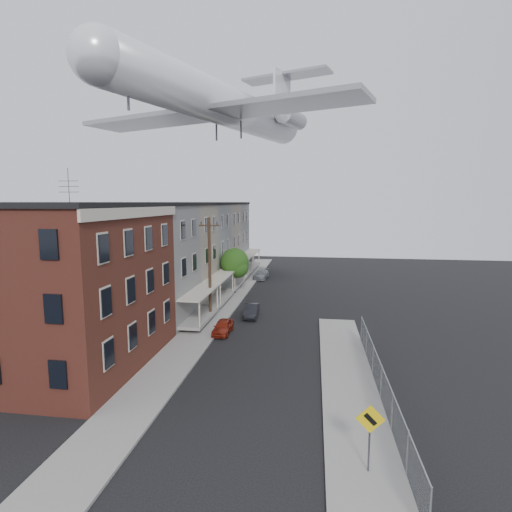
{
  "coord_description": "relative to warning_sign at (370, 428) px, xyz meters",
  "views": [
    {
      "loc": [
        3.38,
        -15.46,
        10.3
      ],
      "look_at": [
        -0.31,
        9.8,
        6.84
      ],
      "focal_mm": 28.0,
      "sensor_mm": 36.0,
      "label": 1
    }
  ],
  "objects": [
    {
      "name": "car_far",
      "position": [
        -9.2,
        38.27,
        -1.28
      ],
      "size": [
        1.95,
        4.23,
        1.2
      ],
      "primitive_type": "imported",
      "rotation": [
        0.0,
        0.0,
        -0.07
      ],
      "color": "gray",
      "rests_on": "ground"
    },
    {
      "name": "chainlink_fence",
      "position": [
        1.4,
        6.03,
        -0.89
      ],
      "size": [
        0.06,
        18.06,
        1.9
      ],
      "color": "gray",
      "rests_on": "ground"
    },
    {
      "name": "car_mid",
      "position": [
        -7.69,
        20.16,
        -1.31
      ],
      "size": [
        1.4,
        3.52,
        1.14
      ],
      "primitive_type": "imported",
      "rotation": [
        0.0,
        0.0,
        0.06
      ],
      "color": "black",
      "rests_on": "ground"
    },
    {
      "name": "street_tree",
      "position": [
        -10.87,
        28.95,
        1.57
      ],
      "size": [
        3.22,
        3.2,
        5.2
      ],
      "color": "black",
      "rests_on": "ground"
    },
    {
      "name": "ground",
      "position": [
        -5.6,
        1.03,
        -1.88
      ],
      "size": [
        120.0,
        120.0,
        0.0
      ],
      "primitive_type": "plane",
      "color": "black",
      "rests_on": "ground"
    },
    {
      "name": "row_house_b",
      "position": [
        -17.56,
        24.53,
        3.25
      ],
      "size": [
        11.98,
        7.0,
        10.3
      ],
      "color": "#716859",
      "rests_on": "ground"
    },
    {
      "name": "warning_sign",
      "position": [
        0.0,
        0.0,
        0.0
      ],
      "size": [
        1.1,
        0.11,
        2.8
      ],
      "color": "#515156",
      "rests_on": "ground"
    },
    {
      "name": "sidewalk_right",
      "position": [
        -0.1,
        7.03,
        -1.82
      ],
      "size": [
        3.0,
        26.0,
        0.12
      ],
      "primitive_type": "cube",
      "color": "gray",
      "rests_on": "ground"
    },
    {
      "name": "utility_pole",
      "position": [
        -11.2,
        19.03,
        2.79
      ],
      "size": [
        1.8,
        0.26,
        9.0
      ],
      "color": "black",
      "rests_on": "ground"
    },
    {
      "name": "row_house_d",
      "position": [
        -17.56,
        38.53,
        3.25
      ],
      "size": [
        11.98,
        7.0,
        10.3
      ],
      "color": "#716859",
      "rests_on": "ground"
    },
    {
      "name": "corner_building",
      "position": [
        -17.6,
        8.03,
        3.28
      ],
      "size": [
        10.31,
        12.3,
        12.15
      ],
      "color": "#381512",
      "rests_on": "ground"
    },
    {
      "name": "row_house_e",
      "position": [
        -17.56,
        45.53,
        3.25
      ],
      "size": [
        11.98,
        7.0,
        10.3
      ],
      "color": "slate",
      "rests_on": "ground"
    },
    {
      "name": "row_house_c",
      "position": [
        -17.56,
        31.53,
        3.25
      ],
      "size": [
        11.98,
        7.0,
        10.3
      ],
      "color": "slate",
      "rests_on": "ground"
    },
    {
      "name": "curb_right",
      "position": [
        -1.55,
        7.03,
        -1.81
      ],
      "size": [
        0.15,
        26.0,
        0.14
      ],
      "primitive_type": "cube",
      "color": "gray",
      "rests_on": "ground"
    },
    {
      "name": "sidewalk_left",
      "position": [
        -11.1,
        25.03,
        -1.82
      ],
      "size": [
        3.0,
        62.0,
        0.12
      ],
      "primitive_type": "cube",
      "color": "gray",
      "rests_on": "ground"
    },
    {
      "name": "row_house_a",
      "position": [
        -17.56,
        17.53,
        3.25
      ],
      "size": [
        11.98,
        7.0,
        10.3
      ],
      "color": "slate",
      "rests_on": "ground"
    },
    {
      "name": "car_near",
      "position": [
        -9.2,
        15.26,
        -1.34
      ],
      "size": [
        1.31,
        3.22,
        1.09
      ],
      "primitive_type": "imported",
      "rotation": [
        0.0,
        0.0,
        -0.01
      ],
      "color": "maroon",
      "rests_on": "ground"
    },
    {
      "name": "curb_left",
      "position": [
        -9.65,
        25.03,
        -1.81
      ],
      "size": [
        0.15,
        62.0,
        0.14
      ],
      "primitive_type": "cube",
      "color": "gray",
      "rests_on": "ground"
    },
    {
      "name": "airplane",
      "position": [
        -10.01,
        20.84,
        16.75
      ],
      "size": [
        25.65,
        29.37,
        8.55
      ],
      "color": "white",
      "rests_on": "ground"
    }
  ]
}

